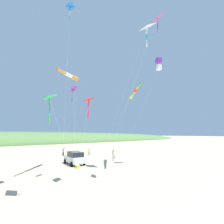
# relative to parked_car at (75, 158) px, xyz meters

# --- Properties ---
(ground_plane) EXTENTS (600.00, 600.00, 0.00)m
(ground_plane) POSITION_rel_parked_car_xyz_m (-3.62, 2.66, -0.95)
(ground_plane) COLOR #C6B58C
(dune_ridge_grassy) EXTENTS (28.00, 240.00, 10.62)m
(dune_ridge_grassy) POSITION_rel_parked_car_xyz_m (-58.62, 2.66, -0.95)
(dune_ridge_grassy) COLOR #567A42
(dune_ridge_grassy) RESTS_ON ground_plane
(parked_car) EXTENTS (4.42, 2.31, 1.85)m
(parked_car) POSITION_rel_parked_car_xyz_m (0.00, 0.00, 0.00)
(parked_car) COLOR silver
(parked_car) RESTS_ON ground_plane
(cooler_box) EXTENTS (0.62, 0.42, 0.42)m
(cooler_box) POSITION_rel_parked_car_xyz_m (2.56, -0.77, -0.74)
(cooler_box) COLOR yellow
(cooler_box) RESTS_ON ground_plane
(person_adult_flyer) EXTENTS (0.70, 0.72, 2.00)m
(person_adult_flyer) POSITION_rel_parked_car_xyz_m (1.62, 6.09, 0.14)
(person_adult_flyer) COLOR silver
(person_adult_flyer) RESTS_ON ground_plane
(person_child_green_jacket) EXTENTS (0.57, 0.60, 1.68)m
(person_child_green_jacket) POSITION_rel_parked_car_xyz_m (-9.98, 2.12, -0.04)
(person_child_green_jacket) COLOR #232328
(person_child_green_jacket) RESTS_ON ground_plane
(person_child_grey_jacket) EXTENTS (0.46, 0.51, 1.43)m
(person_child_grey_jacket) POSITION_rel_parked_car_xyz_m (-7.48, 6.78, -0.18)
(person_child_grey_jacket) COLOR #3D7F51
(person_child_grey_jacket) RESTS_ON ground_plane
(person_bystander_far) EXTENTS (0.44, 0.49, 1.37)m
(person_bystander_far) POSITION_rel_parked_car_xyz_m (0.06, 7.53, -0.21)
(person_bystander_far) COLOR #335199
(person_bystander_far) RESTS_ON ground_plane
(kite_box_red_high_left) EXTENTS (7.88, 1.90, 16.12)m
(kite_box_red_high_left) POSITION_rel_parked_car_xyz_m (8.75, 9.39, 14.23)
(kite_box_red_high_left) COLOR purple
(kite_box_red_high_left) RESTS_ON ground_plane
(kite_delta_rainbow_low_near) EXTENTS (12.21, 7.65, 7.60)m
(kite_delta_rainbow_low_near) POSITION_rel_parked_car_xyz_m (10.21, -7.07, 6.22)
(kite_delta_rainbow_low_near) COLOR green
(kite_delta_rainbow_low_near) RESTS_ON ground_plane
(kite_delta_small_distant) EXTENTS (12.50, 2.69, 16.98)m
(kite_delta_small_distant) POSITION_rel_parked_car_xyz_m (13.46, 2.52, 15.57)
(kite_delta_small_distant) COLOR #EF4C93
(kite_delta_small_distant) RESTS_ON ground_plane
(kite_windsock_checkered_midright) EXTENTS (7.61, 5.81, 12.67)m
(kite_windsock_checkered_midright) POSITION_rel_parked_car_xyz_m (3.40, -2.47, 11.04)
(kite_windsock_checkered_midright) COLOR orange
(kite_windsock_checkered_midright) RESTS_ON ground_plane
(kite_delta_yellow_midlevel) EXTENTS (6.35, 3.93, 9.61)m
(kite_delta_yellow_midlevel) POSITION_rel_parked_car_xyz_m (6.78, -3.64, 8.30)
(kite_delta_yellow_midlevel) COLOR purple
(kite_delta_yellow_midlevel) RESTS_ON ground_plane
(kite_windsock_purple_drifting) EXTENTS (15.56, 4.53, 11.06)m
(kite_windsock_purple_drifting) POSITION_rel_parked_car_xyz_m (5.63, 6.95, 9.85)
(kite_windsock_purple_drifting) COLOR yellow
(kite_windsock_purple_drifting) RESTS_ON ground_plane
(kite_delta_black_fish_shape) EXTENTS (10.11, 4.03, 16.17)m
(kite_delta_black_fish_shape) POSITION_rel_parked_car_xyz_m (9.78, -5.53, 14.91)
(kite_delta_black_fish_shape) COLOR blue
(kite_delta_black_fish_shape) RESTS_ON ground_plane
(kite_delta_white_trailing) EXTENTS (8.59, 3.58, 19.65)m
(kite_delta_white_trailing) POSITION_rel_parked_car_xyz_m (9.79, 5.47, 18.09)
(kite_delta_white_trailing) COLOR white
(kite_delta_white_trailing) RESTS_ON ground_plane
(kite_delta_long_streamer_right) EXTENTS (9.88, 4.49, 8.09)m
(kite_delta_long_streamer_right) POSITION_rel_parked_car_xyz_m (9.09, -2.98, 6.83)
(kite_delta_long_streamer_right) COLOR red
(kite_delta_long_streamer_right) RESTS_ON ground_plane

